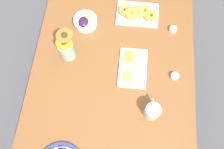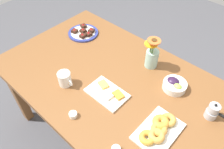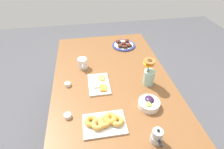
# 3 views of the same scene
# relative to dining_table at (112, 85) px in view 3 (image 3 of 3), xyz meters

# --- Properties ---
(ground_plane) EXTENTS (6.00, 6.00, 0.00)m
(ground_plane) POSITION_rel_dining_table_xyz_m (0.00, 0.00, -0.65)
(ground_plane) COLOR #4C4C51
(dining_table) EXTENTS (1.60, 1.00, 0.74)m
(dining_table) POSITION_rel_dining_table_xyz_m (0.00, 0.00, 0.00)
(dining_table) COLOR brown
(dining_table) RESTS_ON ground_plane
(coffee_mug) EXTENTS (0.12, 0.09, 0.10)m
(coffee_mug) POSITION_rel_dining_table_xyz_m (-0.20, -0.24, 0.14)
(coffee_mug) COLOR white
(coffee_mug) RESTS_ON dining_table
(grape_bowl) EXTENTS (0.15, 0.15, 0.07)m
(grape_bowl) POSITION_rel_dining_table_xyz_m (0.36, 0.21, 0.12)
(grape_bowl) COLOR white
(grape_bowl) RESTS_ON dining_table
(cheese_platter) EXTENTS (0.26, 0.17, 0.03)m
(cheese_platter) POSITION_rel_dining_table_xyz_m (0.07, -0.12, 0.10)
(cheese_platter) COLOR white
(cheese_platter) RESTS_ON dining_table
(croissant_platter) EXTENTS (0.19, 0.28, 0.05)m
(croissant_platter) POSITION_rel_dining_table_xyz_m (0.46, -0.12, 0.11)
(croissant_platter) COLOR white
(croissant_platter) RESTS_ON dining_table
(jam_cup_honey) EXTENTS (0.05, 0.05, 0.03)m
(jam_cup_honey) POSITION_rel_dining_table_xyz_m (0.36, -0.37, 0.10)
(jam_cup_honey) COLOR white
(jam_cup_honey) RESTS_ON dining_table
(jam_cup_berry) EXTENTS (0.05, 0.05, 0.03)m
(jam_cup_berry) POSITION_rel_dining_table_xyz_m (0.04, -0.38, 0.10)
(jam_cup_berry) COLOR white
(jam_cup_berry) RESTS_ON dining_table
(dessert_plate) EXTENTS (0.25, 0.25, 0.05)m
(dessert_plate) POSITION_rel_dining_table_xyz_m (-0.53, 0.22, 0.10)
(dessert_plate) COLOR navy
(dessert_plate) RESTS_ON dining_table
(flower_vase) EXTENTS (0.11, 0.11, 0.24)m
(flower_vase) POSITION_rel_dining_table_xyz_m (0.12, 0.28, 0.17)
(flower_vase) COLOR #99C1B7
(flower_vase) RESTS_ON dining_table
(moka_pot) EXTENTS (0.11, 0.07, 0.12)m
(moka_pot) POSITION_rel_dining_table_xyz_m (0.63, 0.16, 0.13)
(moka_pot) COLOR #B7B7BC
(moka_pot) RESTS_ON dining_table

